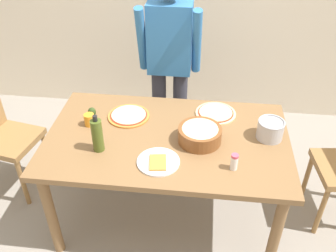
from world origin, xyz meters
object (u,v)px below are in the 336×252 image
object	(u,v)px
popcorn_bowl	(200,133)
salt_shaker	(234,162)
chair_wooden_left	(0,132)
avocado	(92,112)
person_cook	(170,61)
plate_with_slice	(158,162)
olive_oil_bottle	(97,135)
cup_orange	(89,120)
steel_pot	(270,129)
pizza_raw_on_board	(216,113)
dining_table	(167,147)
pizza_cooked_on_tray	(129,116)

from	to	relation	value
popcorn_bowl	salt_shaker	distance (m)	0.32
chair_wooden_left	avocado	distance (m)	0.81
chair_wooden_left	popcorn_bowl	xyz separation A→B (m)	(1.53, -0.22, 0.28)
person_cook	plate_with_slice	xyz separation A→B (m)	(0.04, -1.02, -0.17)
olive_oil_bottle	chair_wooden_left	bearing A→B (deg)	157.59
plate_with_slice	avocado	world-z (taller)	avocado
popcorn_bowl	cup_orange	size ratio (longest dim) A/B	3.29
popcorn_bowl	salt_shaker	xyz separation A→B (m)	(0.21, -0.24, -0.01)
chair_wooden_left	salt_shaker	world-z (taller)	chair_wooden_left
popcorn_bowl	avocado	size ratio (longest dim) A/B	4.00
steel_pot	popcorn_bowl	bearing A→B (deg)	-168.87
pizza_raw_on_board	steel_pot	distance (m)	0.42
cup_orange	salt_shaker	size ratio (longest dim) A/B	0.80
pizza_raw_on_board	steel_pot	bearing A→B (deg)	-33.76
dining_table	person_cook	size ratio (longest dim) A/B	0.99
plate_with_slice	steel_pot	bearing A→B (deg)	25.69
person_cook	cup_orange	world-z (taller)	person_cook
steel_pot	person_cook	bearing A→B (deg)	136.76
avocado	plate_with_slice	bearing A→B (deg)	-39.54
dining_table	avocado	world-z (taller)	avocado
popcorn_bowl	olive_oil_bottle	xyz separation A→B (m)	(-0.62, -0.16, 0.05)
person_cook	plate_with_slice	distance (m)	1.04
salt_shaker	chair_wooden_left	bearing A→B (deg)	165.27
olive_oil_bottle	person_cook	bearing A→B (deg)	69.94
steel_pot	cup_orange	xyz separation A→B (m)	(-1.21, 0.00, -0.02)
person_cook	avocado	world-z (taller)	person_cook
dining_table	avocado	size ratio (longest dim) A/B	22.86
dining_table	popcorn_bowl	size ratio (longest dim) A/B	5.71
plate_with_slice	salt_shaker	distance (m)	0.45
pizza_raw_on_board	olive_oil_bottle	bearing A→B (deg)	-146.44
person_cook	pizza_raw_on_board	distance (m)	0.62
person_cook	olive_oil_bottle	distance (m)	1.00
popcorn_bowl	avocado	bearing A→B (deg)	165.61
chair_wooden_left	pizza_cooked_on_tray	xyz separation A→B (m)	(1.02, 0.00, 0.23)
pizza_raw_on_board	cup_orange	xyz separation A→B (m)	(-0.86, -0.23, 0.03)
dining_table	pizza_cooked_on_tray	size ratio (longest dim) A/B	5.41
dining_table	person_cook	bearing A→B (deg)	95.14
pizza_cooked_on_tray	dining_table	bearing A→B (deg)	-33.84
pizza_cooked_on_tray	chair_wooden_left	bearing A→B (deg)	-179.83
steel_pot	salt_shaker	bearing A→B (deg)	-126.01
olive_oil_bottle	avocado	world-z (taller)	olive_oil_bottle
cup_orange	salt_shaker	bearing A→B (deg)	-19.04
chair_wooden_left	avocado	size ratio (longest dim) A/B	13.57
pizza_raw_on_board	popcorn_bowl	world-z (taller)	popcorn_bowl
pizza_cooked_on_tray	avocado	world-z (taller)	avocado
dining_table	cup_orange	size ratio (longest dim) A/B	18.82
chair_wooden_left	avocado	world-z (taller)	chair_wooden_left
person_cook	salt_shaker	bearing A→B (deg)	-64.19
chair_wooden_left	pizza_cooked_on_tray	size ratio (longest dim) A/B	3.21
person_cook	plate_with_slice	bearing A→B (deg)	-87.48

